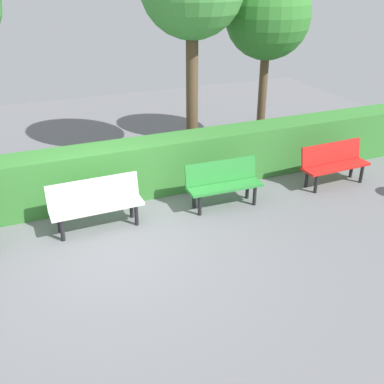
{
  "coord_description": "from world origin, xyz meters",
  "views": [
    {
      "loc": [
        1.3,
        6.31,
        4.09
      ],
      "look_at": [
        -1.44,
        -0.27,
        0.55
      ],
      "focal_mm": 42.51,
      "sensor_mm": 36.0,
      "label": 1
    }
  ],
  "objects": [
    {
      "name": "tree_near",
      "position": [
        -4.55,
        -3.23,
        3.07
      ],
      "size": [
        1.97,
        1.97,
        4.07
      ],
      "color": "brown",
      "rests_on": "ground_plane"
    },
    {
      "name": "bench_green",
      "position": [
        -2.2,
        -0.57,
        0.48
      ],
      "size": [
        1.43,
        0.5,
        0.86
      ],
      "rotation": [
        0.0,
        0.0,
        -0.03
      ],
      "color": "#2D8C38",
      "rests_on": "ground_plane"
    },
    {
      "name": "bench_red",
      "position": [
        -4.73,
        -0.55,
        0.48
      ],
      "size": [
        1.49,
        0.5,
        0.86
      ],
      "rotation": [
        0.0,
        0.0,
        0.03
      ],
      "color": "red",
      "rests_on": "ground_plane"
    },
    {
      "name": "ground_plane",
      "position": [
        0.0,
        0.0,
        0.0
      ],
      "size": [
        19.22,
        19.22,
        0.0
      ],
      "primitive_type": "plane",
      "color": "slate"
    },
    {
      "name": "hedge_row",
      "position": [
        -1.08,
        -1.65,
        0.54
      ],
      "size": [
        15.22,
        0.71,
        1.08
      ],
      "primitive_type": "cube",
      "color": "#387F33",
      "rests_on": "ground_plane"
    },
    {
      "name": "bench_white",
      "position": [
        0.17,
        -0.68,
        0.48
      ],
      "size": [
        1.58,
        0.48,
        0.86
      ],
      "rotation": [
        0.0,
        0.0,
        0.02
      ],
      "color": "white",
      "rests_on": "ground_plane"
    }
  ]
}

